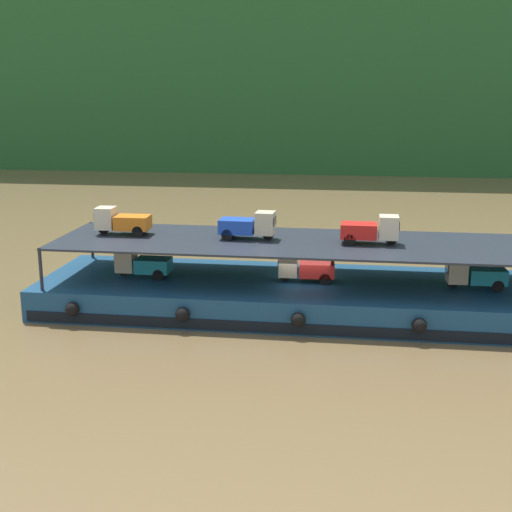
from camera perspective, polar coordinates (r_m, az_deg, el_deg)
name	(u,v)px	position (r m, az deg, el deg)	size (l,w,h in m)	color
ground_plane	(304,310)	(33.97, 4.06, -4.57)	(400.00, 400.00, 0.00)	brown
cargo_barge	(304,296)	(33.71, 4.08, -3.37)	(26.03, 7.87, 1.50)	navy
cargo_rack	(305,243)	(33.04, 4.16, 1.10)	(24.43, 6.55, 2.00)	#232833
mini_truck_lower_stern	(142,264)	(34.52, -9.49, -0.63)	(2.74, 1.20, 1.38)	teal
mini_truck_lower_aft	(305,268)	(33.34, 4.15, -0.99)	(2.79, 1.29, 1.38)	red
mini_truck_lower_mid	(475,274)	(33.76, 17.86, -1.45)	(2.78, 1.27, 1.38)	teal
mini_truck_upper_stern	(122,221)	(35.11, -11.16, 2.89)	(2.75, 1.22, 1.38)	orange
mini_truck_upper_mid	(248,225)	(33.40, -0.64, 2.59)	(2.78, 1.27, 1.38)	#1E47B7
mini_truck_upper_fore	(371,230)	(32.78, 9.58, 2.18)	(2.75, 1.21, 1.38)	red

